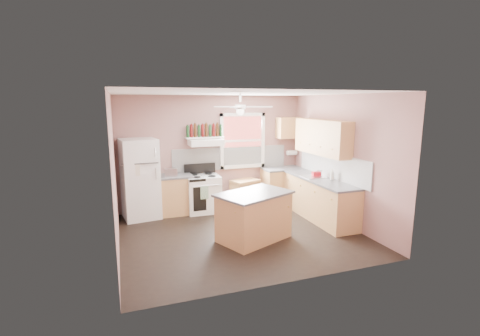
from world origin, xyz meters
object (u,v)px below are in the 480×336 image
object	(u,v)px
refrigerator	(140,179)
stove	(203,194)
toaster	(171,172)
cart	(245,193)
island	(254,217)

from	to	relation	value
refrigerator	stove	world-z (taller)	refrigerator
toaster	cart	size ratio (longest dim) A/B	0.43
cart	island	distance (m)	2.18
cart	island	size ratio (longest dim) A/B	0.52
toaster	refrigerator	bearing A→B (deg)	-177.36
cart	stove	bearing A→B (deg)	168.19
cart	island	xyz separation A→B (m)	(-0.59, -2.10, 0.10)
stove	cart	bearing A→B (deg)	8.32
refrigerator	cart	world-z (taller)	refrigerator
toaster	cart	bearing A→B (deg)	11.51
stove	island	distance (m)	2.02
toaster	island	size ratio (longest dim) A/B	0.22
refrigerator	cart	size ratio (longest dim) A/B	2.70
toaster	stove	bearing A→B (deg)	7.64
refrigerator	stove	bearing A→B (deg)	-9.71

